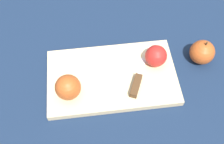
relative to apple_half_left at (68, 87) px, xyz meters
The scene contains 7 objects.
ground_plane 0.15m from the apple_half_left, 14.69° to the left, with size 4.00×4.00×0.00m, color #14233D.
cutting_board 0.15m from the apple_half_left, 14.69° to the left, with size 0.41×0.26×0.02m.
apple_half_left is the anchor object (origin of this frame).
apple_half_right 0.28m from the apple_half_left, 11.70° to the left, with size 0.07×0.07×0.07m.
knife 0.20m from the apple_half_left, ahead, with size 0.10×0.17×0.02m.
apple_slice 0.29m from the apple_half_left, 18.02° to the left, with size 0.06×0.06×0.00m.
apple_whole 0.43m from the apple_half_left, ahead, with size 0.08×0.08×0.09m.
Camera 1 is at (-0.08, -0.39, 0.71)m, focal length 42.00 mm.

